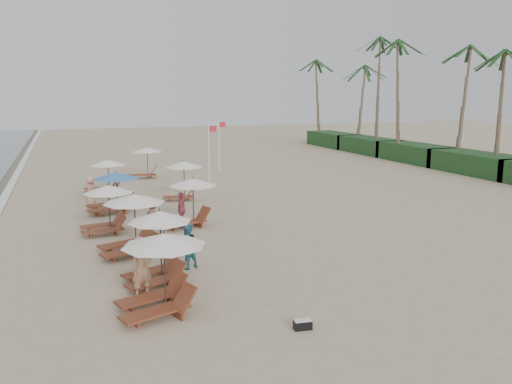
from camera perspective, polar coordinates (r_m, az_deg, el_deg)
name	(u,v)px	position (r m, az deg, el deg)	size (l,w,h in m)	color
ground	(298,262)	(19.07, 4.61, -7.74)	(160.00, 160.00, 0.00)	tan
shrub_hedge	(478,163)	(43.17, 23.28, 2.91)	(3.20, 53.00, 1.60)	#193D1C
palm_row	(478,41)	(43.62, 23.26, 15.01)	(7.00, 52.00, 12.30)	brown
lounger_station_0	(157,272)	(14.76, -10.86, -8.67)	(2.66, 2.37, 2.27)	brown
lounger_station_1	(155,247)	(16.98, -11.12, -6.01)	(2.37, 2.19, 2.38)	brown
lounger_station_2	(129,224)	(20.29, -13.83, -3.44)	(2.69, 2.44, 2.32)	brown
lounger_station_3	(105,208)	(23.63, -16.33, -1.66)	(2.45, 2.21, 2.13)	brown
lounger_station_4	(111,193)	(27.77, -15.65, -0.07)	(2.84, 2.48, 2.08)	brown
lounger_station_5	(104,178)	(32.91, -16.40, 1.52)	(2.60, 2.49, 2.11)	brown
inland_station_0	(189,198)	(23.85, -7.36, -0.67)	(2.77, 2.24, 2.22)	brown
inland_station_1	(182,174)	(30.06, -8.16, 1.96)	(2.53, 2.24, 2.22)	brown
inland_station_2	(145,160)	(38.49, -12.19, 3.50)	(2.79, 2.24, 2.22)	brown
beachgoer_near	(142,268)	(15.88, -12.43, -8.16)	(0.70, 0.46, 1.91)	#AB7C5D
beachgoer_mid_a	(187,246)	(18.29, -7.62, -5.97)	(0.78, 0.61, 1.60)	teal
beachgoer_mid_b	(153,217)	(23.12, -11.30, -2.68)	(0.97, 0.55, 1.49)	brown
beachgoer_far_a	(181,210)	(23.98, -8.22, -1.93)	(0.96, 0.40, 1.63)	#A94359
beachgoer_far_b	(91,191)	(29.82, -17.75, 0.14)	(0.79, 0.52, 1.62)	tan
duffel_bag	(303,324)	(13.95, 5.17, -14.34)	(0.50, 0.29, 0.26)	black
flag_pole_near	(209,150)	(35.21, -5.16, 4.63)	(0.59, 0.08, 4.13)	silver
flag_pole_far	(219,143)	(40.47, -4.05, 5.42)	(0.60, 0.08, 4.10)	silver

